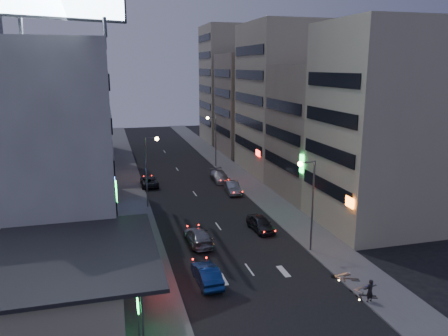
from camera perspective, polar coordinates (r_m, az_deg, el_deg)
name	(u,v)px	position (r m, az deg, el deg)	size (l,w,h in m)	color
ground	(267,294)	(32.46, 5.66, -16.09)	(180.00, 180.00, 0.00)	black
sidewalk_left	(129,189)	(58.59, -12.32, -2.75)	(4.00, 120.00, 0.12)	#4C4C4F
sidewalk_right	(245,181)	(61.35, 2.76, -1.73)	(4.00, 120.00, 0.12)	#4C4C4F
food_court	(60,280)	(31.78, -20.59, -13.56)	(11.00, 13.00, 3.88)	tan
white_building	(38,136)	(47.35, -23.13, 3.82)	(14.00, 24.00, 18.00)	silver
shophouse_near	(376,127)	(45.12, 19.24, 5.02)	(10.00, 11.00, 20.00)	tan
shophouse_mid	(323,131)	(55.40, 12.86, 4.72)	(11.00, 12.00, 16.00)	gray
shophouse_far	(280,99)	(66.58, 7.34, 8.91)	(10.00, 14.00, 22.00)	tan
far_left_a	(70,105)	(71.80, -19.42, 7.79)	(11.00, 10.00, 20.00)	silver
far_left_b	(74,113)	(84.98, -19.05, 6.84)	(12.00, 10.00, 15.00)	gray
far_right_a	(251,104)	(80.92, 3.55, 8.32)	(11.00, 12.00, 18.00)	gray
far_right_b	(232,84)	(94.21, 1.11, 10.85)	(12.00, 12.00, 24.00)	tan
street_lamp_right_near	(309,193)	(37.70, 11.03, -3.19)	(1.60, 0.44, 8.02)	#595B60
street_lamp_left	(150,162)	(49.70, -9.70, 0.83)	(1.60, 0.44, 8.02)	#595B60
street_lamp_right_far	(213,134)	(69.13, -1.40, 4.47)	(1.60, 0.44, 8.02)	#595B60
parked_car_right_near	(260,223)	(43.42, 4.79, -7.23)	(1.70, 4.23, 1.44)	#29292E
parked_car_right_mid	(232,187)	(55.65, 1.08, -2.55)	(1.57, 4.50, 1.48)	gray
parked_car_left	(149,181)	(59.73, -9.73, -1.72)	(2.22, 4.82, 1.34)	#222327
parked_car_right_far	(220,176)	(61.22, -0.57, -1.10)	(2.06, 5.06, 1.47)	gray
road_car_blue	(207,274)	(33.45, -2.27, -13.68)	(1.53, 4.39, 1.45)	navy
road_car_silver	(198,236)	(40.23, -3.36, -8.91)	(2.01, 4.95, 1.44)	gray
person	(370,291)	(32.37, 18.50, -14.96)	(0.60, 0.39, 1.63)	black
scooter_black_a	(377,288)	(33.42, 19.34, -14.62)	(1.77, 0.59, 1.08)	black
scooter_silver_a	(366,277)	(34.63, 18.03, -13.41)	(1.94, 0.65, 1.19)	#ADAFB5
scooter_blue	(373,277)	(35.06, 18.86, -13.31)	(1.61, 0.54, 0.98)	navy
scooter_black_b	(359,272)	(35.38, 17.26, -12.87)	(1.74, 0.58, 1.06)	black
scooter_silver_b	(347,266)	(36.06, 15.76, -12.22)	(1.79, 0.60, 1.10)	#B7B9BF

